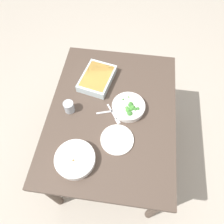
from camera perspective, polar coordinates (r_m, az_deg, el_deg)
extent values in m
plane|color=#B2A899|center=(2.23, 0.00, -9.85)|extent=(6.00, 6.00, 0.00)
cube|color=#4C3D33|center=(1.58, 0.00, -0.37)|extent=(1.20, 0.90, 0.04)
cylinder|color=#4C3D33|center=(1.77, 11.11, -23.52)|extent=(0.06, 0.06, 0.70)
cylinder|color=#4C3D33|center=(2.20, 12.14, 5.53)|extent=(0.06, 0.06, 0.70)
cylinder|color=#4C3D33|center=(1.81, -15.63, -19.76)|extent=(0.06, 0.06, 0.70)
cylinder|color=#4C3D33|center=(2.24, -8.10, 7.80)|extent=(0.06, 0.06, 0.70)
cylinder|color=white|center=(1.40, -9.55, -12.09)|extent=(0.25, 0.25, 0.05)
torus|color=white|center=(1.38, -9.69, -11.77)|extent=(0.25, 0.25, 0.01)
cylinder|color=olive|center=(1.40, -9.56, -12.05)|extent=(0.20, 0.20, 0.03)
sphere|color=silver|center=(1.39, -7.85, -9.74)|extent=(0.02, 0.02, 0.02)
sphere|color=#C66633|center=(1.38, -9.13, -12.02)|extent=(0.02, 0.02, 0.02)
sphere|color=silver|center=(1.38, -9.85, -11.94)|extent=(0.02, 0.02, 0.02)
sphere|color=olive|center=(1.38, -9.99, -12.37)|extent=(0.02, 0.02, 0.02)
cylinder|color=white|center=(1.55, 4.31, 1.28)|extent=(0.23, 0.23, 0.05)
torus|color=white|center=(1.54, 4.36, 1.70)|extent=(0.24, 0.24, 0.01)
cylinder|color=#8CB272|center=(1.55, 4.32, 1.33)|extent=(0.19, 0.19, 0.02)
sphere|color=#3D7A33|center=(1.56, 2.91, 3.19)|extent=(0.02, 0.02, 0.02)
sphere|color=#478C38|center=(1.51, 4.19, 0.39)|extent=(0.04, 0.04, 0.04)
sphere|color=#569E42|center=(1.53, 3.87, 1.02)|extent=(0.03, 0.03, 0.03)
sphere|color=#3D7A33|center=(1.54, 4.88, 1.77)|extent=(0.04, 0.04, 0.04)
sphere|color=#478C38|center=(1.54, 4.91, 2.09)|extent=(0.03, 0.03, 0.03)
sphere|color=#478C38|center=(1.53, 5.40, 0.96)|extent=(0.02, 0.02, 0.02)
sphere|color=#3D7A33|center=(1.53, 6.77, 0.79)|extent=(0.03, 0.03, 0.03)
sphere|color=#478C38|center=(1.53, 5.37, 1.14)|extent=(0.04, 0.04, 0.04)
sphere|color=#569E42|center=(1.58, 4.32, 3.79)|extent=(0.02, 0.02, 0.02)
sphere|color=#3D7A33|center=(1.50, 4.64, -0.44)|extent=(0.04, 0.04, 0.04)
sphere|color=#478C38|center=(1.52, 4.96, 0.71)|extent=(0.04, 0.04, 0.04)
sphere|color=#3D7A33|center=(1.52, 6.08, 0.68)|extent=(0.03, 0.03, 0.03)
cube|color=silver|center=(1.70, -3.89, 8.72)|extent=(0.34, 0.28, 0.06)
cube|color=gold|center=(1.69, -3.91, 8.97)|extent=(0.30, 0.24, 0.04)
cylinder|color=#B2BCC6|center=(1.56, -11.13, 1.33)|extent=(0.07, 0.07, 0.08)
cylinder|color=black|center=(1.57, -11.06, 1.08)|extent=(0.06, 0.06, 0.05)
cylinder|color=white|center=(1.45, 1.33, -7.20)|extent=(0.22, 0.22, 0.01)
cube|color=silver|center=(1.42, -9.40, -12.41)|extent=(0.12, 0.09, 0.01)
ellipsoid|color=silver|center=(1.43, -6.82, -10.15)|extent=(0.05, 0.04, 0.01)
cube|color=silver|center=(1.56, -1.56, -0.01)|extent=(0.05, 0.14, 0.01)
ellipsoid|color=silver|center=(1.56, 1.52, 0.50)|extent=(0.04, 0.05, 0.01)
cube|color=silver|center=(1.56, 0.00, 0.06)|extent=(0.12, 0.09, 0.01)
cube|color=silver|center=(1.52, 1.46, -2.39)|extent=(0.05, 0.04, 0.01)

